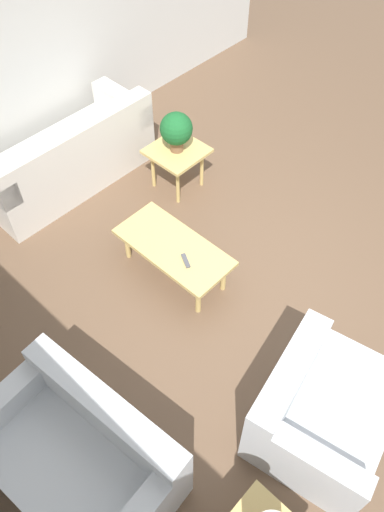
{
  "coord_description": "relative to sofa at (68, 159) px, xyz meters",
  "views": [
    {
      "loc": [
        -1.57,
        2.52,
        3.89
      ],
      "look_at": [
        0.3,
        0.53,
        0.55
      ],
      "focal_mm": 35.0,
      "sensor_mm": 36.0,
      "label": 1
    }
  ],
  "objects": [
    {
      "name": "wall_right",
      "position": [
        0.7,
        -0.33,
        1.02
      ],
      "size": [
        0.12,
        7.2,
        2.7
      ],
      "color": "silver",
      "rests_on": "ground_plane"
    },
    {
      "name": "potted_plant",
      "position": [
        -0.92,
        -0.78,
        0.43
      ],
      "size": [
        0.34,
        0.34,
        0.44
      ],
      "color": "brown",
      "rests_on": "side_table_plant"
    },
    {
      "name": "remote_control",
      "position": [
        -1.97,
        0.19,
        0.07
      ],
      "size": [
        0.16,
        0.11,
        0.02
      ],
      "color": "#4C4C51",
      "rests_on": "coffee_table"
    },
    {
      "name": "sofa",
      "position": [
        0.0,
        0.0,
        0.0
      ],
      "size": [
        0.83,
        1.95,
        0.85
      ],
      "rotation": [
        0.0,
        0.0,
        1.56
      ],
      "color": "silver",
      "rests_on": "ground_plane"
    },
    {
      "name": "loveseat",
      "position": [
        -2.6,
        1.91,
        -0.04
      ],
      "size": [
        1.45,
        0.98,
        0.75
      ],
      "rotation": [
        0.0,
        0.0,
        3.22
      ],
      "color": "silver",
      "rests_on": "ground_plane"
    },
    {
      "name": "side_table_plant",
      "position": [
        -0.92,
        -0.78,
        0.1
      ],
      "size": [
        0.56,
        0.56,
        0.5
      ],
      "color": "tan",
      "rests_on": "ground_plane"
    },
    {
      "name": "coffee_table",
      "position": [
        -1.77,
        0.14,
        0.02
      ],
      "size": [
        1.13,
        0.53,
        0.39
      ],
      "color": "tan",
      "rests_on": "ground_plane"
    },
    {
      "name": "armchair",
      "position": [
        -3.63,
        0.51,
        -0.03
      ],
      "size": [
        1.03,
        1.13,
        0.75
      ],
      "rotation": [
        0.0,
        0.0,
        -1.39
      ],
      "color": "silver",
      "rests_on": "ground_plane"
    },
    {
      "name": "ground_plane",
      "position": [
        -2.36,
        -0.33,
        -0.33
      ],
      "size": [
        14.0,
        14.0,
        0.0
      ],
      "primitive_type": "plane",
      "color": "brown"
    }
  ]
}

